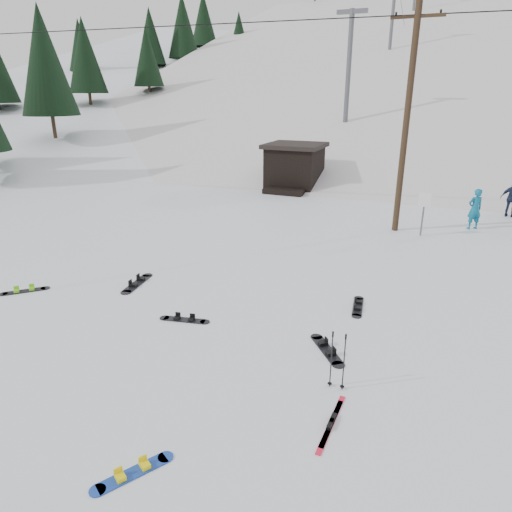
% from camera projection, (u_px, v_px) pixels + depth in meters
% --- Properties ---
extents(ground, '(200.00, 200.00, 0.00)m').
position_uv_depth(ground, '(192.00, 413.00, 8.64)').
color(ground, white).
rests_on(ground, ground).
extents(ski_slope, '(60.00, 85.24, 65.97)m').
position_uv_depth(ski_slope, '(409.00, 233.00, 60.32)').
color(ski_slope, silver).
rests_on(ski_slope, ground).
extents(ridge_left, '(47.54, 95.03, 58.38)m').
position_uv_depth(ridge_left, '(150.00, 212.00, 67.16)').
color(ridge_left, white).
rests_on(ridge_left, ground).
extents(treeline_left, '(20.00, 64.00, 10.00)m').
position_uv_depth(treeline_left, '(118.00, 141.00, 55.75)').
color(treeline_left, black).
rests_on(treeline_left, ground).
extents(treeline_crest, '(50.00, 6.00, 10.00)m').
position_uv_depth(treeline_crest, '(434.00, 124.00, 83.04)').
color(treeline_crest, black).
rests_on(treeline_crest, ski_slope).
extents(utility_pole, '(2.00, 0.26, 9.00)m').
position_uv_depth(utility_pole, '(407.00, 119.00, 18.42)').
color(utility_pole, '#3A2819').
rests_on(utility_pole, ground).
extents(trail_sign, '(0.50, 0.09, 1.85)m').
position_uv_depth(trail_sign, '(424.00, 206.00, 18.82)').
color(trail_sign, '#595B60').
rests_on(trail_sign, ground).
extents(lift_hut, '(3.40, 4.10, 2.75)m').
position_uv_depth(lift_hut, '(294.00, 166.00, 28.13)').
color(lift_hut, black).
rests_on(lift_hut, ground).
extents(lift_tower_near, '(2.20, 0.36, 8.00)m').
position_uv_depth(lift_tower_near, '(349.00, 60.00, 33.39)').
color(lift_tower_near, '#595B60').
rests_on(lift_tower_near, ski_slope).
extents(lift_tower_mid, '(2.20, 0.36, 8.00)m').
position_uv_depth(lift_tower_mid, '(394.00, 5.00, 48.47)').
color(lift_tower_mid, '#595B60').
rests_on(lift_tower_mid, ski_slope).
extents(hero_snowboard, '(0.84, 1.24, 0.10)m').
position_uv_depth(hero_snowboard, '(133.00, 472.00, 7.27)').
color(hero_snowboard, '#1C44B7').
rests_on(hero_snowboard, ground).
extents(hero_skis, '(0.14, 1.70, 0.09)m').
position_uv_depth(hero_skis, '(331.00, 423.00, 8.36)').
color(hero_skis, red).
rests_on(hero_skis, ground).
extents(ski_poles, '(0.35, 0.09, 1.28)m').
position_uv_depth(ski_poles, '(338.00, 360.00, 9.17)').
color(ski_poles, black).
rests_on(ski_poles, ground).
extents(board_scatter_a, '(1.37, 0.49, 0.10)m').
position_uv_depth(board_scatter_a, '(184.00, 319.00, 12.13)').
color(board_scatter_a, black).
rests_on(board_scatter_a, ground).
extents(board_scatter_b, '(0.53, 1.71, 0.12)m').
position_uv_depth(board_scatter_b, '(137.00, 283.00, 14.42)').
color(board_scatter_b, black).
rests_on(board_scatter_b, ground).
extents(board_scatter_c, '(1.09, 1.09, 0.10)m').
position_uv_depth(board_scatter_c, '(24.00, 291.00, 13.88)').
color(board_scatter_c, black).
rests_on(board_scatter_c, ground).
extents(board_scatter_d, '(1.08, 1.28, 0.11)m').
position_uv_depth(board_scatter_d, '(327.00, 350.00, 10.72)').
color(board_scatter_d, black).
rests_on(board_scatter_d, ground).
extents(board_scatter_f, '(0.43, 1.44, 0.10)m').
position_uv_depth(board_scatter_f, '(358.00, 306.00, 12.87)').
color(board_scatter_f, black).
rests_on(board_scatter_f, ground).
extents(skier_teal, '(0.78, 0.71, 1.79)m').
position_uv_depth(skier_teal, '(475.00, 209.00, 19.91)').
color(skier_teal, '#0D6485').
rests_on(skier_teal, ground).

